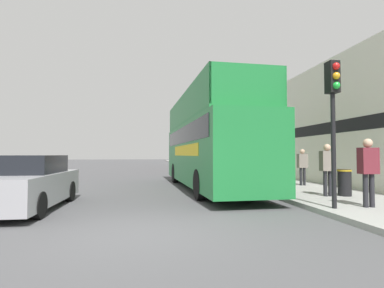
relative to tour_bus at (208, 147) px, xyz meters
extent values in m
plane|color=#4C4C4F|center=(-3.00, 13.59, -1.89)|extent=(144.00, 144.00, 0.00)
cube|color=#999993|center=(3.70, 10.59, -1.82)|extent=(3.99, 108.00, 0.14)
cube|color=black|center=(5.74, -0.97, 0.91)|extent=(0.12, 12.65, 0.55)
cube|color=brown|center=(8.69, 17.58, 1.03)|extent=(6.00, 22.53, 5.84)
pyramid|color=#2D2D33|center=(8.69, 17.58, 5.16)|extent=(6.00, 22.53, 2.42)
cube|color=#1E7A38|center=(0.01, -0.14, -0.29)|extent=(2.84, 10.84, 2.62)
cube|color=yellow|center=(0.03, -0.68, -0.16)|extent=(2.67, 6.01, 0.45)
cube|color=black|center=(0.01, -0.14, 0.52)|extent=(2.83, 9.98, 0.70)
cube|color=#1E7A38|center=(0.01, -0.14, 1.07)|extent=(2.80, 9.98, 0.10)
cube|color=#1E7A38|center=(-1.16, -0.19, 1.73)|extent=(0.47, 9.89, 1.22)
cube|color=#1E7A38|center=(1.17, -0.09, 1.73)|extent=(0.47, 9.89, 1.22)
cube|color=#1E7A38|center=(0.20, -5.05, 1.73)|extent=(2.41, 0.17, 1.22)
cube|color=#1E7A38|center=(-0.16, 4.05, 1.73)|extent=(2.47, 1.60, 1.22)
cylinder|color=black|center=(-1.21, 3.15, -1.36)|extent=(0.32, 1.07, 1.06)
cylinder|color=black|center=(0.96, 3.23, -1.36)|extent=(0.32, 1.07, 1.06)
cylinder|color=black|center=(-0.95, -3.30, -1.36)|extent=(0.32, 1.07, 1.06)
cylinder|color=black|center=(1.21, -3.21, -1.36)|extent=(0.32, 1.07, 1.06)
cube|color=silver|center=(0.53, 7.94, -1.31)|extent=(1.87, 4.30, 0.80)
cube|color=black|center=(0.53, 7.81, -0.66)|extent=(1.64, 2.07, 0.51)
cylinder|color=black|center=(-0.31, 9.27, -1.57)|extent=(0.20, 0.64, 0.64)
cylinder|color=black|center=(1.39, 9.26, -1.57)|extent=(0.20, 0.64, 0.64)
cylinder|color=black|center=(-0.33, 6.62, -1.57)|extent=(0.20, 0.64, 0.64)
cylinder|color=black|center=(1.37, 6.61, -1.57)|extent=(0.20, 0.64, 0.64)
cube|color=#9E9EA3|center=(-6.12, -4.33, -1.29)|extent=(1.84, 4.55, 0.83)
cube|color=black|center=(-6.12, -4.19, -0.61)|extent=(1.60, 2.19, 0.52)
cylinder|color=black|center=(-5.31, -5.74, -1.56)|extent=(0.21, 0.66, 0.66)
cylinder|color=black|center=(-5.28, -2.93, -1.56)|extent=(0.21, 0.66, 0.66)
cylinder|color=black|center=(-6.93, -2.91, -1.56)|extent=(0.21, 0.66, 0.66)
cylinder|color=#232328|center=(3.08, -6.14, -1.30)|extent=(0.13, 0.13, 0.89)
cylinder|color=#232328|center=(3.26, -6.14, -1.30)|extent=(0.13, 0.13, 0.89)
cube|color=maroon|center=(3.17, -6.14, -0.50)|extent=(0.48, 0.27, 0.71)
sphere|color=tan|center=(3.17, -6.14, -0.03)|extent=(0.25, 0.25, 0.25)
cylinder|color=#232328|center=(3.25, -4.01, -1.32)|extent=(0.13, 0.13, 0.86)
cylinder|color=#232328|center=(3.43, -4.01, -1.32)|extent=(0.13, 0.13, 0.86)
cube|color=gray|center=(3.34, -4.01, -0.55)|extent=(0.46, 0.26, 0.68)
sphere|color=tan|center=(3.34, -4.01, -0.09)|extent=(0.24, 0.24, 0.24)
cylinder|color=#232328|center=(4.26, -0.52, -1.35)|extent=(0.12, 0.12, 0.81)
cylinder|color=#232328|center=(4.43, -0.52, -1.35)|extent=(0.12, 0.12, 0.81)
cube|color=gray|center=(4.35, -0.52, -0.62)|extent=(0.44, 0.24, 0.64)
sphere|color=tan|center=(4.35, -0.52, -0.19)|extent=(0.22, 0.22, 0.22)
cylinder|color=black|center=(2.15, -6.16, -0.22)|extent=(0.12, 0.12, 3.05)
cube|color=black|center=(2.15, -6.16, 1.72)|extent=(0.28, 0.31, 0.85)
sphere|color=red|center=(2.15, -6.32, 1.98)|extent=(0.19, 0.19, 0.19)
sphere|color=orange|center=(2.15, -6.32, 1.72)|extent=(0.19, 0.19, 0.19)
sphere|color=green|center=(2.15, -6.32, 1.47)|extent=(0.19, 0.19, 0.19)
cylinder|color=black|center=(2.32, -1.50, 0.27)|extent=(0.13, 0.13, 4.04)
cylinder|color=silver|center=(2.32, -1.50, 2.52)|extent=(0.32, 0.32, 0.45)
cone|color=black|center=(2.32, -1.50, 2.86)|extent=(0.35, 0.35, 0.22)
cylinder|color=black|center=(2.29, 6.44, 0.28)|extent=(0.13, 0.13, 4.06)
cylinder|color=silver|center=(2.29, 6.44, 2.53)|extent=(0.32, 0.32, 0.45)
cone|color=black|center=(2.29, 6.44, 2.87)|extent=(0.35, 0.35, 0.22)
cylinder|color=black|center=(3.97, -4.01, -1.29)|extent=(0.44, 0.44, 0.91)
cylinder|color=#B28E1E|center=(3.97, -4.01, -0.88)|extent=(0.48, 0.48, 0.06)
camera|label=1|loc=(-2.72, -13.44, -0.34)|focal=28.00mm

